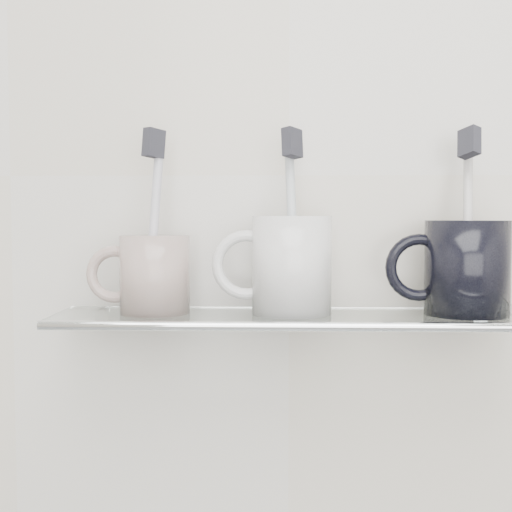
{
  "coord_description": "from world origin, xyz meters",
  "views": [
    {
      "loc": [
        -0.01,
        0.29,
        1.21
      ],
      "look_at": [
        -0.04,
        1.04,
        1.16
      ],
      "focal_mm": 50.0,
      "sensor_mm": 36.0,
      "label": 1
    }
  ],
  "objects_px": {
    "shelf_glass": "(290,318)",
    "mug_right": "(467,268)",
    "mug_center": "(292,265)",
    "mug_left": "(155,274)"
  },
  "relations": [
    {
      "from": "shelf_glass",
      "to": "mug_right",
      "type": "relative_size",
      "value": 5.03
    },
    {
      "from": "shelf_glass",
      "to": "mug_center",
      "type": "height_order",
      "value": "mug_center"
    },
    {
      "from": "mug_center",
      "to": "mug_right",
      "type": "distance_m",
      "value": 0.18
    },
    {
      "from": "shelf_glass",
      "to": "mug_left",
      "type": "xyz_separation_m",
      "value": [
        -0.14,
        0.0,
        0.05
      ]
    },
    {
      "from": "shelf_glass",
      "to": "mug_left",
      "type": "relative_size",
      "value": 6.0
    },
    {
      "from": "shelf_glass",
      "to": "mug_left",
      "type": "distance_m",
      "value": 0.15
    },
    {
      "from": "shelf_glass",
      "to": "mug_right",
      "type": "bearing_deg",
      "value": 1.53
    },
    {
      "from": "shelf_glass",
      "to": "mug_center",
      "type": "relative_size",
      "value": 4.8
    },
    {
      "from": "mug_right",
      "to": "mug_left",
      "type": "bearing_deg",
      "value": 167.78
    },
    {
      "from": "mug_left",
      "to": "mug_right",
      "type": "distance_m",
      "value": 0.33
    }
  ]
}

